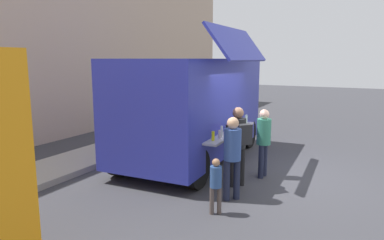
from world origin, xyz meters
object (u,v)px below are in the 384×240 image
Objects in this scene: trash_bin at (188,116)px; customer_rear_waiting at (232,151)px; food_truck_main at (193,105)px; customer_mid_with_backpack at (239,139)px; customer_front_ordering at (264,137)px; child_near_queue at (216,181)px.

trash_bin is 0.57× the size of customer_rear_waiting.
food_truck_main is 2.43m from customer_mid_with_backpack.
trash_bin is at bearing -40.05° from customer_front_ordering.
food_truck_main is 3.08m from customer_rear_waiting.
customer_front_ordering is at bearing -38.15° from child_near_queue.
food_truck_main reaches higher than customer_rear_waiting.
customer_rear_waiting is at bearing -140.35° from food_truck_main.
child_near_queue is (-7.03, -4.35, 0.15)m from trash_bin.
food_truck_main is 3.36× the size of customer_front_ordering.
trash_bin is 8.27m from child_near_queue.
customer_front_ordering is 1.68m from customer_rear_waiting.
child_near_queue is (-0.77, 0.02, -0.39)m from customer_rear_waiting.
child_near_queue is at bearing 91.51° from customer_front_ordering.
customer_front_ordering is 2.48m from child_near_queue.
child_near_queue reaches higher than trash_bin.
customer_front_ordering is 1.56× the size of child_near_queue.
customer_rear_waiting is (-0.77, -0.16, -0.08)m from customer_mid_with_backpack.
child_near_queue is (-3.01, -2.03, -0.92)m from food_truck_main.
food_truck_main reaches higher than trash_bin.
customer_rear_waiting is 1.61× the size of child_near_queue.
customer_rear_waiting reaches higher than child_near_queue.
food_truck_main is 3.10× the size of customer_mid_with_backpack.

